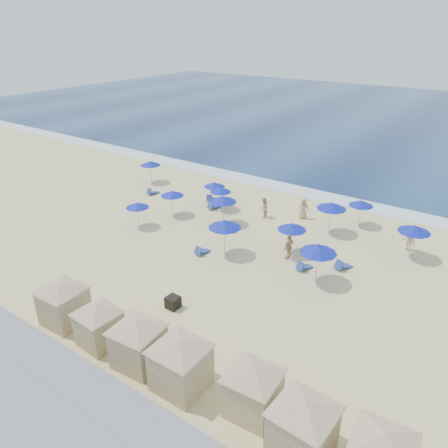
{
  "coord_description": "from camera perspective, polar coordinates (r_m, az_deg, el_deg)",
  "views": [
    {
      "loc": [
        14.84,
        -20.73,
        14.91
      ],
      "look_at": [
        -1.91,
        3.0,
        1.33
      ],
      "focal_mm": 35.0,
      "sensor_mm": 36.0,
      "label": 1
    }
  ],
  "objects": [
    {
      "name": "beach_chair_5",
      "position": [
        29.91,
        15.18,
        -5.26
      ],
      "size": [
        1.03,
        1.41,
        0.71
      ],
      "color": "navy",
      "rests_on": "ground"
    },
    {
      "name": "cabana_2",
      "position": [
        21.28,
        -11.21,
        -14.21
      ],
      "size": [
        4.44,
        4.44,
        2.79
      ],
      "color": "tan",
      "rests_on": "ground"
    },
    {
      "name": "cabana_5",
      "position": [
        17.76,
        10.38,
        -23.83
      ],
      "size": [
        4.55,
        4.55,
        2.86
      ],
      "color": "tan",
      "rests_on": "ground"
    },
    {
      "name": "umbrella_10",
      "position": [
        32.07,
        23.62,
        -0.57
      ],
      "size": [
        2.2,
        2.2,
        2.5
      ],
      "color": "#A5A8AD",
      "rests_on": "ground"
    },
    {
      "name": "ocean",
      "position": [
        78.59,
        24.23,
        12.01
      ],
      "size": [
        160.0,
        80.0,
        0.06
      ],
      "primitive_type": "cube",
      "color": "#0E234D",
      "rests_on": "ground"
    },
    {
      "name": "beach_chair_1",
      "position": [
        39.77,
        -1.81,
        3.4
      ],
      "size": [
        0.97,
        1.35,
        0.68
      ],
      "color": "navy",
      "rests_on": "ground"
    },
    {
      "name": "seawall",
      "position": [
        21.81,
        -22.57,
        -18.13
      ],
      "size": [
        160.0,
        6.1,
        1.22
      ],
      "color": "gray",
      "rests_on": "ground"
    },
    {
      "name": "umbrella_6",
      "position": [
        29.76,
        0.1,
        -0.02
      ],
      "size": [
        2.32,
        2.32,
        2.64
      ],
      "color": "#A5A8AD",
      "rests_on": "ground"
    },
    {
      "name": "beach_chair_0",
      "position": [
        41.77,
        -9.37,
        4.16
      ],
      "size": [
        0.8,
        1.33,
        0.69
      ],
      "color": "navy",
      "rests_on": "ground"
    },
    {
      "name": "cabana_3",
      "position": [
        19.86,
        -5.74,
        -16.89
      ],
      "size": [
        4.65,
        4.65,
        2.92
      ],
      "color": "tan",
      "rests_on": "ground"
    },
    {
      "name": "umbrella_5",
      "position": [
        34.47,
        -0.09,
        3.3
      ],
      "size": [
        2.16,
        2.16,
        2.45
      ],
      "color": "#A5A8AD",
      "rests_on": "ground"
    },
    {
      "name": "beach_chair_3",
      "position": [
        30.69,
        -2.99,
        -3.53
      ],
      "size": [
        0.66,
        1.28,
        0.68
      ],
      "color": "navy",
      "rests_on": "ground"
    },
    {
      "name": "umbrella_1",
      "position": [
        36.38,
        -6.79,
        4.01
      ],
      "size": [
        1.97,
        1.97,
        2.24
      ],
      "color": "#A5A8AD",
      "rests_on": "ground"
    },
    {
      "name": "umbrella_2",
      "position": [
        38.35,
        -1.26,
        5.18
      ],
      "size": [
        1.89,
        1.89,
        2.15
      ],
      "color": "#A5A8AD",
      "rests_on": "ground"
    },
    {
      "name": "beachgoer_0",
      "position": [
        36.18,
        5.21,
        2.14
      ],
      "size": [
        0.89,
        1.01,
        1.76
      ],
      "primitive_type": "imported",
      "rotation": [
        0.0,
        0.0,
        5.02
      ],
      "color": "tan",
      "rests_on": "ground"
    },
    {
      "name": "umbrella_11",
      "position": [
        27.19,
        12.25,
        -3.22
      ],
      "size": [
        2.32,
        2.32,
        2.64
      ],
      "color": "#A5A8AD",
      "rests_on": "ground"
    },
    {
      "name": "cabana_4",
      "position": [
        18.88,
        3.84,
        -20.05
      ],
      "size": [
        4.3,
        4.3,
        2.7
      ],
      "color": "tan",
      "rests_on": "ground"
    },
    {
      "name": "umbrella_3",
      "position": [
        34.72,
        -11.26,
        2.44
      ],
      "size": [
        1.86,
        1.86,
        2.12
      ],
      "color": "#A5A8AD",
      "rests_on": "ground"
    },
    {
      "name": "beachgoer_2",
      "position": [
        33.51,
        22.98,
        -1.95
      ],
      "size": [
        1.2,
        0.95,
        1.63
      ],
      "primitive_type": "imported",
      "rotation": [
        0.0,
        0.0,
        5.9
      ],
      "color": "tan",
      "rests_on": "ground"
    },
    {
      "name": "ground",
      "position": [
        29.53,
        -0.33,
        -5.26
      ],
      "size": [
        160.0,
        160.0,
        0.0
      ],
      "primitive_type": "plane",
      "color": "beige",
      "rests_on": "ground"
    },
    {
      "name": "beachgoer_1",
      "position": [
        30.07,
        8.49,
        -2.95
      ],
      "size": [
        0.54,
        1.11,
        1.84
      ],
      "primitive_type": "imported",
      "rotation": [
        0.0,
        0.0,
        4.63
      ],
      "color": "tan",
      "rests_on": "ground"
    },
    {
      "name": "surf_line",
      "position": [
        41.87,
        12.11,
        3.69
      ],
      "size": [
        160.0,
        2.5,
        0.08
      ],
      "primitive_type": "cube",
      "color": "white",
      "rests_on": "ground"
    },
    {
      "name": "beach_chair_2",
      "position": [
        37.99,
        -1.39,
        2.37
      ],
      "size": [
        0.76,
        1.39,
        0.73
      ],
      "color": "navy",
      "rests_on": "ground"
    },
    {
      "name": "umbrella_0",
      "position": [
        44.46,
        -9.59,
        7.84
      ],
      "size": [
        2.03,
        2.03,
        2.31
      ],
      "color": "#A5A8AD",
      "rests_on": "ground"
    },
    {
      "name": "beach_chair_4",
      "position": [
        29.26,
        10.31,
        -5.49
      ],
      "size": [
        0.87,
        1.32,
        0.67
      ],
      "color": "navy",
      "rests_on": "ground"
    },
    {
      "name": "umbrella_4",
      "position": [
        37.25,
        -0.45,
        4.51
      ],
      "size": [
        1.85,
        1.85,
        2.11
      ],
      "color": "#A5A8AD",
      "rests_on": "ground"
    },
    {
      "name": "umbrella_7",
      "position": [
        33.86,
        13.88,
        2.34
      ],
      "size": [
        2.28,
        2.28,
        2.59
      ],
      "color": "#A5A8AD",
      "rests_on": "ground"
    },
    {
      "name": "beachgoer_3",
      "position": [
        36.47,
        10.33,
        2.01
      ],
      "size": [
        1.02,
        0.92,
        1.75
      ],
      "primitive_type": "imported",
      "rotation": [
        0.0,
        0.0,
        0.55
      ],
      "color": "tan",
      "rests_on": "ground"
    },
    {
      "name": "trash_bin",
      "position": [
        25.37,
        -6.68,
        -10.13
      ],
      "size": [
        0.74,
        0.74,
        0.71
      ],
      "primitive_type": "cube",
      "rotation": [
        0.0,
        0.0,
        -0.04
      ],
      "color": "black",
      "rests_on": "ground"
    },
    {
      "name": "umbrella_8",
      "position": [
        30.41,
        8.88,
        -0.36
      ],
      "size": [
        2.03,
        2.03,
        2.31
      ],
      "color": "#A5A8AD",
      "rests_on": "ground"
    },
    {
      "name": "umbrella_9",
      "position": [
        35.86,
        17.49,
        2.62
      ],
      "size": [
        1.94,
        1.94,
        2.21
      ],
      "color": "#A5A8AD",
      "rests_on": "ground"
    },
    {
      "name": "cabana_0",
      "position": [
        24.96,
        -20.36,
        -8.91
      ],
      "size": [
        4.48,
        4.48,
        2.81
      ],
      "color": "tan",
      "rests_on": "ground"
    },
    {
      "name": "cabana_1",
      "position": [
        22.99,
        -16.11,
        -11.9
      ],
      "size": [
        4.05,
        4.05,
        2.55
      ],
      "color": "tan",
      "rests_on": "ground"
    }
  ]
}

